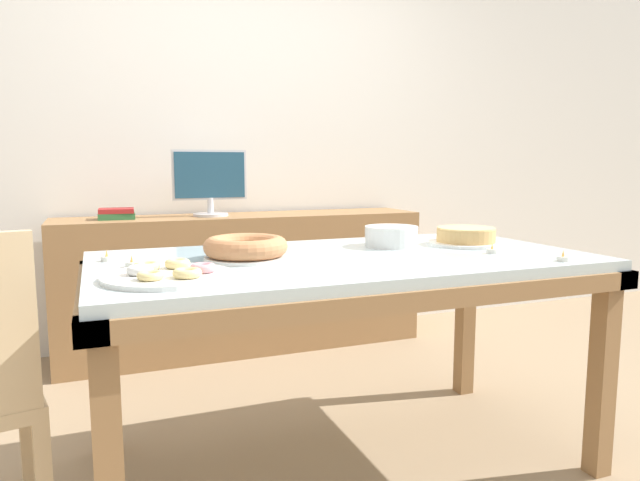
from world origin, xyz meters
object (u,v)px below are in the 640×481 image
object	(u,v)px
pastry_platter	(168,274)
tealight_centre	(492,251)
computer_monitor	(210,183)
cake_golden_bundt	(246,248)
tealight_right_edge	(563,258)
plate_stack	(391,236)
tealight_near_front	(107,258)
cake_chocolate_round	(466,237)
tealight_near_cakes	(132,264)
book_stack	(116,214)
tealight_left_edge	(398,236)

from	to	relation	value
pastry_platter	tealight_centre	xyz separation A→B (m)	(1.15, 0.04, -0.00)
computer_monitor	cake_golden_bundt	world-z (taller)	computer_monitor
cake_golden_bundt	tealight_right_edge	world-z (taller)	cake_golden_bundt
plate_stack	tealight_near_front	world-z (taller)	plate_stack
cake_chocolate_round	tealight_near_cakes	bearing A→B (deg)	-178.14
tealight_centre	tealight_near_cakes	xyz separation A→B (m)	(-1.24, 0.19, 0.00)
computer_monitor	tealight_near_front	distance (m)	1.42
book_stack	tealight_left_edge	size ratio (longest dim) A/B	4.82
computer_monitor	book_stack	distance (m)	0.54
tealight_centre	tealight_near_front	xyz separation A→B (m)	(-1.31, 0.34, 0.00)
computer_monitor	book_stack	size ratio (longest dim) A/B	2.20
cake_golden_bundt	tealight_near_front	distance (m)	0.46
plate_stack	tealight_centre	distance (m)	0.39
cake_chocolate_round	tealight_right_edge	bearing A→B (deg)	-82.57
book_stack	tealight_left_edge	bearing A→B (deg)	-44.65
cake_golden_bundt	pastry_platter	size ratio (longest dim) A/B	0.78
tealight_left_edge	tealight_near_front	bearing A→B (deg)	-172.26
tealight_centre	tealight_near_front	bearing A→B (deg)	165.63
tealight_centre	book_stack	bearing A→B (deg)	127.41
cake_chocolate_round	tealight_left_edge	world-z (taller)	cake_chocolate_round
plate_stack	tealight_centre	world-z (taller)	plate_stack
book_stack	tealight_left_edge	xyz separation A→B (m)	(1.12, -1.11, -0.05)
computer_monitor	tealight_right_edge	size ratio (longest dim) A/B	10.60
computer_monitor	tealight_centre	xyz separation A→B (m)	(0.72, -1.61, -0.21)
plate_stack	tealight_near_front	xyz separation A→B (m)	(-1.06, 0.04, -0.03)
tealight_centre	tealight_left_edge	bearing A→B (deg)	102.08
computer_monitor	tealight_near_cakes	size ratio (longest dim) A/B	10.60
tealight_near_front	computer_monitor	bearing A→B (deg)	65.03
book_stack	tealight_centre	size ratio (longest dim) A/B	4.82
cake_chocolate_round	tealight_near_front	distance (m)	1.36
tealight_near_cakes	tealight_left_edge	world-z (taller)	same
book_stack	cake_golden_bundt	xyz separation A→B (m)	(0.36, -1.41, -0.02)
pastry_platter	tealight_right_edge	world-z (taller)	pastry_platter
cake_chocolate_round	tealight_right_edge	distance (m)	0.46
computer_monitor	cake_chocolate_round	bearing A→B (deg)	-60.93
pastry_platter	tealight_near_front	distance (m)	0.41
book_stack	tealight_right_edge	bearing A→B (deg)	-53.89
tealight_centre	tealight_right_edge	distance (m)	0.25
cake_golden_bundt	plate_stack	distance (m)	0.62
tealight_near_front	cake_golden_bundt	bearing A→B (deg)	-17.72
tealight_centre	tealight_near_front	size ratio (longest dim) A/B	1.00
computer_monitor	cake_chocolate_round	world-z (taller)	computer_monitor
tealight_near_front	tealight_near_cakes	bearing A→B (deg)	-64.72
pastry_platter	plate_stack	world-z (taller)	plate_stack
plate_stack	computer_monitor	bearing A→B (deg)	109.49
pastry_platter	tealight_left_edge	size ratio (longest dim) A/B	9.19
tealight_left_edge	tealight_centre	bearing A→B (deg)	-77.92
pastry_platter	tealight_left_edge	bearing A→B (deg)	27.30
tealight_centre	tealight_near_cakes	size ratio (longest dim) A/B	1.00
book_stack	pastry_platter	size ratio (longest dim) A/B	0.52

